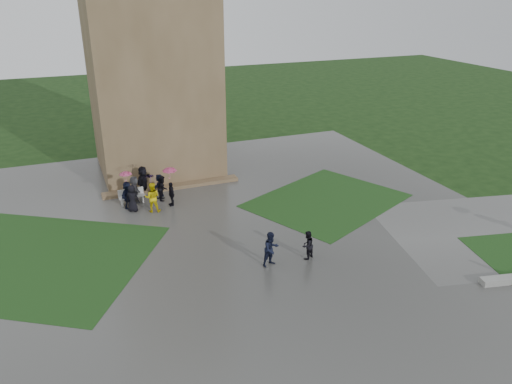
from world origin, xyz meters
name	(u,v)px	position (x,y,z in m)	size (l,w,h in m)	color
ground	(222,266)	(0.00, 0.00, 0.00)	(120.00, 120.00, 0.00)	black
plaza	(210,247)	(0.00, 2.00, 0.01)	(34.00, 34.00, 0.02)	#3B3B39
lawn_inset_left	(32,259)	(-8.50, 4.00, 0.03)	(11.00, 9.00, 0.01)	#153612
lawn_inset_right	(327,201)	(8.50, 5.00, 0.03)	(9.00, 7.00, 0.01)	#153612
tower	(149,41)	(0.00, 15.00, 9.00)	(8.00, 8.00, 18.00)	brown
tower_plinth	(172,187)	(0.00, 10.60, 0.13)	(9.00, 0.80, 0.22)	brown
bench	(132,196)	(-2.84, 9.14, 0.49)	(1.59, 0.59, 0.91)	#B7B6B2
visitor_cluster	(145,187)	(-2.01, 8.85, 1.08)	(3.62, 4.02, 2.47)	black
pedestrian_mid	(271,249)	(2.21, -0.80, 0.89)	(0.84, 0.48, 1.74)	black
pedestrian_near	(307,245)	(4.11, -0.87, 0.75)	(0.71, 0.41, 1.46)	black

